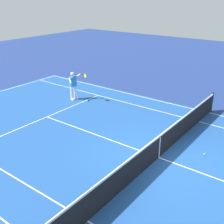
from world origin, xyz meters
The scene contains 6 objects.
ground_plane centered at (0.00, 0.00, 0.00)m, with size 60.00×60.00×0.00m, color navy.
court_slab centered at (0.00, 0.00, 0.00)m, with size 24.20×11.40×0.00m, color #1E4C93.
court_line_markings centered at (0.00, 0.00, 0.00)m, with size 23.85×11.05×0.01m.
tennis_net centered at (0.00, 0.00, 0.49)m, with size 0.10×11.70×1.08m.
tennis_player_near centered at (7.10, -2.71, 0.93)m, with size 1.15×0.76×1.70m.
tennis_ball centered at (-1.34, -1.24, 0.03)m, with size 0.07×0.07×0.07m, color #CCE01E.
Camera 1 is at (-4.20, 8.53, 5.85)m, focal length 45.45 mm.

